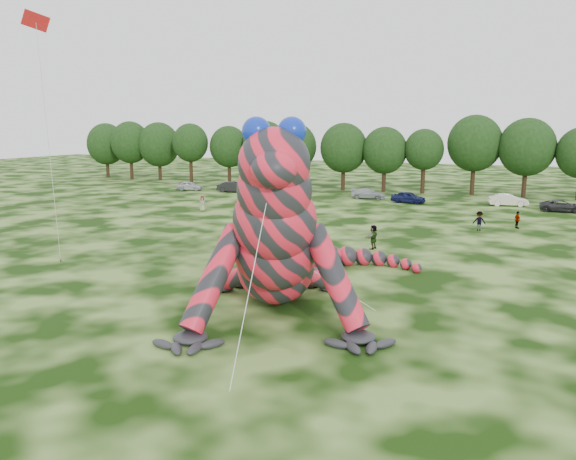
# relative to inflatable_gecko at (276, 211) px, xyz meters

# --- Properties ---
(ground) EXTENTS (240.00, 240.00, 0.00)m
(ground) POSITION_rel_inflatable_gecko_xyz_m (-2.42, -6.36, -4.75)
(ground) COLOR #16330A
(ground) RESTS_ON ground
(inflatable_gecko) EXTENTS (22.34, 23.87, 9.51)m
(inflatable_gecko) POSITION_rel_inflatable_gecko_xyz_m (0.00, 0.00, 0.00)
(inflatable_gecko) COLOR red
(inflatable_gecko) RESTS_ON ground
(flying_kite) EXTENTS (2.67, 3.13, 15.78)m
(flying_kite) POSITION_rel_inflatable_gecko_xyz_m (-14.97, -0.53, 9.22)
(flying_kite) COLOR red
(flying_kite) RESTS_ON ground
(tree_0) EXTENTS (6.91, 6.22, 9.51)m
(tree_0) POSITION_rel_inflatable_gecko_xyz_m (-56.98, 52.87, -0.00)
(tree_0) COLOR black
(tree_0) RESTS_ON ground
(tree_1) EXTENTS (6.74, 6.07, 9.81)m
(tree_1) POSITION_rel_inflatable_gecko_xyz_m (-50.77, 51.69, 0.15)
(tree_1) COLOR black
(tree_1) RESTS_ON ground
(tree_2) EXTENTS (7.04, 6.34, 9.64)m
(tree_2) POSITION_rel_inflatable_gecko_xyz_m (-45.44, 52.40, 0.07)
(tree_2) COLOR black
(tree_2) RESTS_ON ground
(tree_3) EXTENTS (5.81, 5.23, 9.44)m
(tree_3) POSITION_rel_inflatable_gecko_xyz_m (-38.14, 50.71, -0.03)
(tree_3) COLOR black
(tree_3) RESTS_ON ground
(tree_4) EXTENTS (6.22, 5.60, 9.06)m
(tree_4) POSITION_rel_inflatable_gecko_xyz_m (-32.06, 52.35, -0.23)
(tree_4) COLOR black
(tree_4) RESTS_ON ground
(tree_5) EXTENTS (7.16, 6.44, 9.80)m
(tree_5) POSITION_rel_inflatable_gecko_xyz_m (-25.54, 52.07, 0.14)
(tree_5) COLOR black
(tree_5) RESTS_ON ground
(tree_6) EXTENTS (6.52, 5.86, 9.49)m
(tree_6) POSITION_rel_inflatable_gecko_xyz_m (-19.97, 50.32, -0.01)
(tree_6) COLOR black
(tree_6) RESTS_ON ground
(tree_7) EXTENTS (6.68, 6.01, 9.48)m
(tree_7) POSITION_rel_inflatable_gecko_xyz_m (-12.50, 50.44, -0.02)
(tree_7) COLOR black
(tree_7) RESTS_ON ground
(tree_8) EXTENTS (6.14, 5.53, 8.94)m
(tree_8) POSITION_rel_inflatable_gecko_xyz_m (-6.64, 50.62, -0.28)
(tree_8) COLOR black
(tree_8) RESTS_ON ground
(tree_9) EXTENTS (5.27, 4.74, 8.68)m
(tree_9) POSITION_rel_inflatable_gecko_xyz_m (-1.35, 50.98, -0.42)
(tree_9) COLOR black
(tree_9) RESTS_ON ground
(tree_10) EXTENTS (7.09, 6.38, 10.50)m
(tree_10) POSITION_rel_inflatable_gecko_xyz_m (4.98, 52.22, 0.50)
(tree_10) COLOR black
(tree_10) RESTS_ON ground
(tree_11) EXTENTS (7.01, 6.31, 10.07)m
(tree_11) POSITION_rel_inflatable_gecko_xyz_m (11.37, 51.83, 0.28)
(tree_11) COLOR black
(tree_11) RESTS_ON ground
(car_0) EXTENTS (3.99, 2.24, 1.28)m
(car_0) POSITION_rel_inflatable_gecko_xyz_m (-32.42, 41.49, -4.11)
(car_0) COLOR silver
(car_0) RESTS_ON ground
(car_1) EXTENTS (4.62, 2.26, 1.46)m
(car_1) POSITION_rel_inflatable_gecko_xyz_m (-25.65, 41.94, -4.03)
(car_1) COLOR black
(car_1) RESTS_ON ground
(car_2) EXTENTS (5.01, 3.02, 1.30)m
(car_2) POSITION_rel_inflatable_gecko_xyz_m (-19.60, 42.85, -4.10)
(car_2) COLOR maroon
(car_2) RESTS_ON ground
(car_3) EXTENTS (4.52, 2.33, 1.25)m
(car_3) POSITION_rel_inflatable_gecko_xyz_m (-6.66, 42.61, -4.13)
(car_3) COLOR #A3A9AD
(car_3) RESTS_ON ground
(car_4) EXTENTS (4.21, 2.09, 1.38)m
(car_4) POSITION_rel_inflatable_gecko_xyz_m (-1.14, 40.46, -4.07)
(car_4) COLOR #121748
(car_4) RESTS_ON ground
(car_5) EXTENTS (4.49, 2.34, 1.41)m
(car_5) POSITION_rel_inflatable_gecko_xyz_m (9.88, 42.40, -4.05)
(car_5) COLOR silver
(car_5) RESTS_ON ground
(car_6) EXTENTS (4.53, 2.19, 1.25)m
(car_6) POSITION_rel_inflatable_gecko_xyz_m (15.34, 40.03, -4.13)
(car_6) COLOR #28282B
(car_6) RESTS_ON ground
(spectator_1) EXTENTS (0.87, 0.95, 1.56)m
(spectator_1) POSITION_rel_inflatable_gecko_xyz_m (-8.83, 17.14, -3.97)
(spectator_1) COLOR gray
(spectator_1) RESTS_ON ground
(spectator_4) EXTENTS (0.96, 0.87, 1.64)m
(spectator_4) POSITION_rel_inflatable_gecko_xyz_m (-20.17, 25.12, -3.93)
(spectator_4) COLOR gray
(spectator_4) RESTS_ON ground
(spectator_2) EXTENTS (1.20, 0.81, 1.72)m
(spectator_2) POSITION_rel_inflatable_gecko_xyz_m (8.17, 24.97, -3.89)
(spectator_2) COLOR gray
(spectator_2) RESTS_ON ground
(spectator_3) EXTENTS (0.79, 0.98, 1.55)m
(spectator_3) POSITION_rel_inflatable_gecko_xyz_m (11.22, 27.50, -3.98)
(spectator_3) COLOR gray
(spectator_3) RESTS_ON ground
(spectator_5) EXTENTS (0.86, 1.76, 1.82)m
(spectator_5) POSITION_rel_inflatable_gecko_xyz_m (1.55, 14.10, -3.85)
(spectator_5) COLOR gray
(spectator_5) RESTS_ON ground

